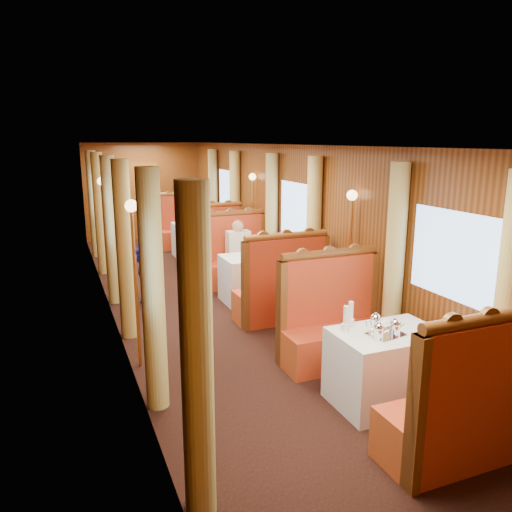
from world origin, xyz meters
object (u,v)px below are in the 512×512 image
banquette_mid_fwd (281,293)px  teapot_back (375,325)px  tea_tray (386,335)px  steward (148,255)px  table_far (198,239)px  passenger (239,247)px  rose_vase_far (198,215)px  banquette_near_fwd (463,414)px  banquette_far_aft (186,230)px  teapot_left (379,333)px  table_mid (255,278)px  rose_vase_mid (256,245)px  fruit_plate (426,331)px  teapot_right (395,330)px  table_near (386,367)px  banquette_mid_aft (234,262)px  banquette_near_aft (334,328)px  banquette_far_fwd (211,246)px

banquette_mid_fwd → teapot_back: size_ratio=7.62×
tea_tray → steward: bearing=111.2°
table_far → passenger: bearing=-90.0°
rose_vase_far → banquette_near_fwd: bearing=-90.2°
banquette_far_aft → teapot_left: bearing=-91.5°
banquette_far_aft → table_mid: bearing=-90.0°
banquette_far_aft → rose_vase_mid: 4.55m
banquette_mid_fwd → teapot_left: size_ratio=8.34×
tea_tray → teapot_left: 0.16m
table_far → tea_tray: 7.08m
rose_vase_far → teapot_left: bearing=-92.0°
fruit_plate → rose_vase_far: 7.17m
banquette_mid_fwd → tea_tray: banquette_mid_fwd is taller
table_mid → teapot_right: bearing=-90.2°
table_near → teapot_right: 0.46m
teapot_left → teapot_back: (0.09, 0.18, 0.01)m
table_near → passenger: bearing=90.0°
banquette_mid_aft → passenger: 0.40m
passenger → banquette_near_aft: bearing=-90.0°
banquette_mid_aft → banquette_far_fwd: 1.47m
teapot_right → table_mid: bearing=86.5°
banquette_far_aft → tea_tray: (-0.07, -8.08, 0.33)m
banquette_mid_aft → table_far: 2.49m
table_mid → banquette_far_aft: banquette_far_aft is taller
banquette_far_fwd → teapot_back: (-0.12, -5.93, 0.40)m
rose_vase_far → rose_vase_mid: bearing=-90.4°
banquette_near_fwd → banquette_near_aft: bearing=90.0°
tea_tray → passenger: (0.07, 4.34, -0.02)m
table_mid → banquette_mid_fwd: 1.02m
banquette_near_aft → passenger: 3.27m
table_near → table_mid: bearing=90.0°
table_far → steward: 3.49m
teapot_back → passenger: size_ratio=0.23×
banquette_mid_aft → rose_vase_far: size_ratio=3.72×
teapot_left → rose_vase_mid: bearing=111.1°
table_far → banquette_near_aft: bearing=-90.0°
table_far → teapot_left: teapot_left is taller
teapot_right → teapot_back: size_ratio=0.95×
rose_vase_far → banquette_far_aft: bearing=92.0°
banquette_near_fwd → table_mid: bearing=90.0°
table_mid → teapot_left: teapot_left is taller
table_mid → fruit_plate: bearing=-84.8°
tea_tray → rose_vase_far: rose_vase_far is taller
banquette_near_aft → fruit_plate: bearing=-74.0°
banquette_near_fwd → teapot_left: 0.99m
table_near → teapot_right: teapot_right is taller
banquette_near_fwd → teapot_left: banquette_near_fwd is taller
banquette_near_aft → table_mid: size_ratio=1.28×
banquette_far_aft → banquette_near_aft: bearing=-90.0°
banquette_mid_aft → table_far: (0.00, 2.49, -0.05)m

